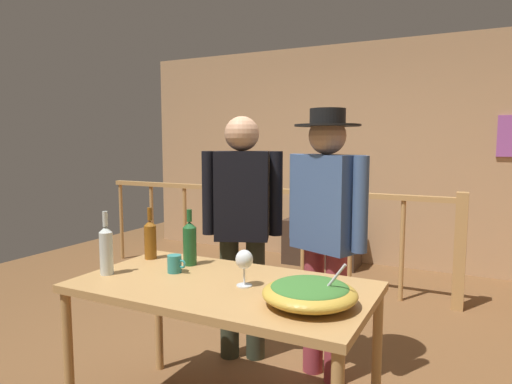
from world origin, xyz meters
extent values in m
plane|color=brown|center=(0.00, 0.00, 0.00)|extent=(8.05, 8.05, 0.00)
cube|color=tan|center=(0.00, 2.80, 1.34)|extent=(6.19, 0.10, 2.67)
cylinder|color=#B2844C|center=(-2.84, 1.58, 0.48)|extent=(0.04, 0.04, 0.96)
cylinder|color=#B2844C|center=(-2.35, 1.58, 0.48)|extent=(0.04, 0.04, 0.96)
cylinder|color=#B2844C|center=(-1.86, 1.58, 0.48)|extent=(0.04, 0.04, 0.96)
cylinder|color=#B2844C|center=(-1.37, 1.58, 0.48)|extent=(0.04, 0.04, 0.96)
cylinder|color=#B2844C|center=(-0.87, 1.58, 0.48)|extent=(0.04, 0.04, 0.96)
cylinder|color=#B2844C|center=(-0.38, 1.58, 0.48)|extent=(0.04, 0.04, 0.96)
cylinder|color=#B2844C|center=(0.11, 1.58, 0.48)|extent=(0.04, 0.04, 0.96)
cylinder|color=#B2844C|center=(0.60, 1.58, 0.48)|extent=(0.04, 0.04, 0.96)
cylinder|color=#B2844C|center=(1.10, 1.58, 0.48)|extent=(0.04, 0.04, 0.96)
cube|color=#B2844C|center=(-0.87, 1.58, 0.98)|extent=(4.02, 0.07, 0.05)
cube|color=#B2844C|center=(1.10, 1.58, 0.53)|extent=(0.10, 0.10, 1.06)
cube|color=#38281E|center=(-0.47, 2.45, 0.27)|extent=(0.90, 0.40, 0.54)
cube|color=black|center=(-0.47, 2.45, 0.55)|extent=(0.20, 0.12, 0.02)
cylinder|color=black|center=(-0.47, 2.45, 0.60)|extent=(0.03, 0.03, 0.08)
cube|color=black|center=(-0.47, 2.42, 0.80)|extent=(0.50, 0.06, 0.30)
cube|color=black|center=(-0.47, 2.39, 0.80)|extent=(0.46, 0.01, 0.27)
cube|color=#B2844C|center=(0.09, -0.83, 0.77)|extent=(1.49, 0.80, 0.04)
cylinder|color=#B2844C|center=(-0.61, -1.19, 0.37)|extent=(0.05, 0.05, 0.75)
cylinder|color=#B2844C|center=(-0.61, -0.47, 0.37)|extent=(0.05, 0.05, 0.75)
cylinder|color=#B2844C|center=(0.80, -0.47, 0.37)|extent=(0.05, 0.05, 0.75)
ellipsoid|color=gold|center=(0.59, -0.92, 0.84)|extent=(0.42, 0.42, 0.10)
ellipsoid|color=#38702D|center=(0.59, -0.92, 0.86)|extent=(0.34, 0.34, 0.05)
cylinder|color=silver|center=(0.67, -0.92, 0.88)|extent=(0.15, 0.01, 0.21)
cylinder|color=silver|center=(0.21, -0.81, 0.79)|extent=(0.08, 0.08, 0.01)
cylinder|color=silver|center=(0.21, -0.81, 0.84)|extent=(0.01, 0.01, 0.09)
ellipsoid|color=silver|center=(0.21, -0.81, 0.92)|extent=(0.09, 0.09, 0.10)
cylinder|color=brown|center=(-0.55, -0.61, 0.89)|extent=(0.07, 0.07, 0.20)
cone|color=brown|center=(-0.55, -0.61, 1.01)|extent=(0.07, 0.07, 0.03)
cylinder|color=brown|center=(-0.55, -0.61, 1.06)|extent=(0.03, 0.03, 0.08)
cylinder|color=#1E5628|center=(-0.25, -0.62, 0.89)|extent=(0.08, 0.08, 0.22)
cone|color=#1E5628|center=(-0.25, -0.62, 1.02)|extent=(0.08, 0.08, 0.03)
cylinder|color=#1E5628|center=(-0.25, -0.62, 1.07)|extent=(0.03, 0.03, 0.07)
cylinder|color=silver|center=(-0.54, -0.97, 0.90)|extent=(0.07, 0.07, 0.23)
cone|color=silver|center=(-0.54, -0.97, 1.03)|extent=(0.07, 0.07, 0.03)
cylinder|color=silver|center=(-0.54, -0.97, 1.09)|extent=(0.03, 0.03, 0.08)
cylinder|color=teal|center=(-0.24, -0.78, 0.83)|extent=(0.08, 0.08, 0.10)
torus|color=teal|center=(-0.19, -0.78, 0.84)|extent=(0.05, 0.01, 0.05)
cylinder|color=#2D3323|center=(-0.12, -0.04, 0.42)|extent=(0.13, 0.13, 0.84)
cylinder|color=#2D3323|center=(-0.28, -0.11, 0.42)|extent=(0.13, 0.13, 0.84)
cube|color=black|center=(-0.20, -0.07, 1.13)|extent=(0.41, 0.34, 0.59)
cylinder|color=black|center=(0.01, 0.01, 1.15)|extent=(0.09, 0.09, 0.56)
cylinder|color=black|center=(-0.41, -0.16, 1.15)|extent=(0.09, 0.09, 0.56)
sphere|color=tan|center=(-0.20, -0.07, 1.55)|extent=(0.23, 0.23, 0.23)
cylinder|color=#9E3842|center=(0.47, -0.11, 0.41)|extent=(0.13, 0.13, 0.83)
cylinder|color=#9E3842|center=(0.30, -0.04, 0.41)|extent=(0.13, 0.13, 0.83)
cube|color=#3D5684|center=(0.39, -0.07, 1.12)|extent=(0.46, 0.36, 0.59)
cylinder|color=#3D5684|center=(0.62, -0.17, 1.14)|extent=(0.09, 0.09, 0.56)
cylinder|color=#3D5684|center=(0.15, 0.02, 1.14)|extent=(0.09, 0.09, 0.56)
sphere|color=tan|center=(0.39, -0.07, 1.53)|extent=(0.23, 0.23, 0.23)
cylinder|color=black|center=(0.39, -0.07, 1.59)|extent=(0.40, 0.40, 0.01)
cylinder|color=black|center=(0.39, -0.07, 1.64)|extent=(0.22, 0.22, 0.10)
camera|label=1|loc=(1.23, -2.72, 1.49)|focal=31.60mm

